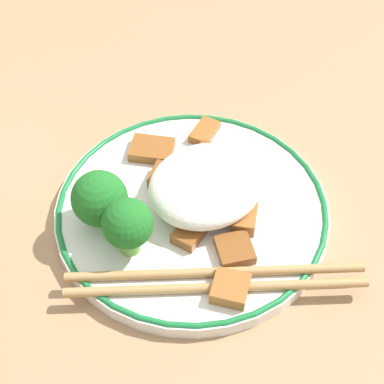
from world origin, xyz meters
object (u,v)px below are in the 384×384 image
object	(u,v)px
plate	(192,211)
chopsticks	(216,280)
broccoli_back_center	(128,225)
broccoli_back_left	(99,199)

from	to	relation	value
plate	chopsticks	distance (m)	0.08
plate	broccoli_back_center	size ratio (longest dim) A/B	4.39
broccoli_back_center	broccoli_back_left	bearing A→B (deg)	-84.53
plate	chopsticks	world-z (taller)	chopsticks
broccoli_back_left	broccoli_back_center	bearing A→B (deg)	95.47
chopsticks	broccoli_back_left	bearing A→B (deg)	-68.90
broccoli_back_left	chopsticks	size ratio (longest dim) A/B	0.26
plate	chopsticks	xyz separation A→B (m)	(0.03, 0.07, 0.01)
broccoli_back_center	chopsticks	bearing A→B (deg)	118.75
broccoli_back_left	broccoli_back_center	xyz separation A→B (m)	(-0.00, 0.04, 0.00)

